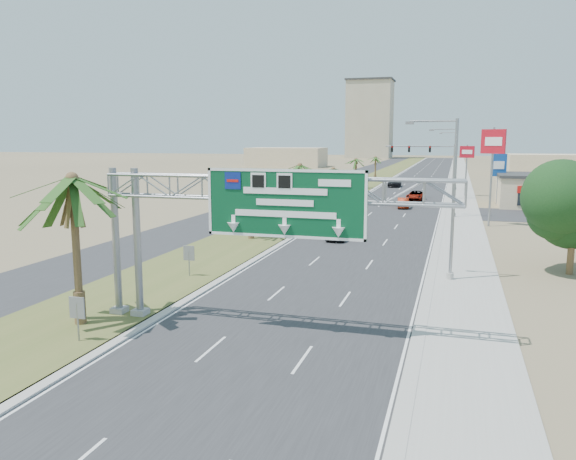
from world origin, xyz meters
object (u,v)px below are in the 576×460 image
(pole_sign_blue, at_px, (499,167))
(car_left_lane, at_px, (340,232))
(palm_near, at_px, (72,180))
(store_building, at_px, (572,192))
(sign_gantry, at_px, (254,200))
(car_right_lane, at_px, (416,196))
(pole_sign_red_near, at_px, (493,148))
(car_mid_lane, at_px, (403,203))
(signal_mast, at_px, (440,166))
(car_far, at_px, (395,183))
(pole_sign_red_far, at_px, (467,156))

(pole_sign_blue, bearing_deg, car_left_lane, -114.51)
(palm_near, distance_m, store_building, 66.04)
(sign_gantry, height_order, palm_near, palm_near)
(car_right_lane, height_order, pole_sign_red_near, pole_sign_red_near)
(car_mid_lane, xyz_separation_m, pole_sign_blue, (11.79, 8.05, 4.42))
(signal_mast, distance_m, car_far, 21.60)
(sign_gantry, bearing_deg, pole_sign_red_far, 81.51)
(palm_near, relative_size, car_right_lane, 1.72)
(palm_near, xyz_separation_m, car_far, (5.89, 83.42, -6.13))
(palm_near, bearing_deg, store_building, 61.72)
(pole_sign_red_near, xyz_separation_m, pole_sign_blue, (2.04, 20.90, -2.81))
(store_building, xyz_separation_m, pole_sign_red_far, (-13.00, 11.37, 4.23))
(store_building, bearing_deg, pole_sign_red_far, 138.82)
(car_left_lane, bearing_deg, car_far, 97.37)
(palm_near, xyz_separation_m, car_mid_lane, (10.41, 51.03, -6.28))
(store_building, bearing_deg, sign_gantry, -112.36)
(car_right_lane, height_order, car_far, car_far)
(store_building, bearing_deg, car_mid_lane, -161.47)
(car_mid_lane, bearing_deg, car_left_lane, -103.56)
(pole_sign_red_near, bearing_deg, car_far, 107.52)
(store_building, relative_size, car_left_lane, 4.34)
(sign_gantry, xyz_separation_m, palm_near, (-8.14, -1.93, 0.87))
(store_building, height_order, car_far, store_building)
(car_right_lane, bearing_deg, pole_sign_red_far, 54.98)
(car_far, height_order, pole_sign_red_near, pole_sign_red_near)
(car_mid_lane, height_order, car_right_lane, car_right_lane)
(pole_sign_red_far, bearing_deg, pole_sign_red_near, -86.40)
(car_right_lane, relative_size, pole_sign_red_near, 0.49)
(signal_mast, bearing_deg, car_right_lane, -135.18)
(pole_sign_red_near, distance_m, pole_sign_red_far, 31.30)
(car_left_lane, distance_m, pole_sign_blue, 36.42)
(store_building, distance_m, pole_sign_red_far, 17.78)
(sign_gantry, distance_m, signal_mast, 62.37)
(car_left_lane, relative_size, pole_sign_blue, 0.59)
(signal_mast, relative_size, pole_sign_red_near, 1.03)
(sign_gantry, height_order, car_far, sign_gantry)
(palm_near, distance_m, pole_sign_red_near, 43.19)
(car_mid_lane, relative_size, pole_sign_red_far, 0.50)
(palm_near, xyz_separation_m, pole_sign_red_near, (20.16, 38.18, 0.95))
(car_right_lane, bearing_deg, car_far, 107.70)
(car_left_lane, xyz_separation_m, pole_sign_red_far, (11.00, 43.19, 5.52))
(palm_near, height_order, store_building, palm_near)
(car_mid_lane, relative_size, pole_sign_blue, 0.56)
(palm_near, height_order, car_left_lane, palm_near)
(pole_sign_red_far, bearing_deg, car_far, 131.24)
(store_building, bearing_deg, pole_sign_red_near, -119.11)
(sign_gantry, bearing_deg, pole_sign_red_near, 71.65)
(pole_sign_blue, relative_size, pole_sign_red_far, 0.89)
(store_building, bearing_deg, signal_mast, 160.46)
(sign_gantry, distance_m, pole_sign_red_far, 68.19)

